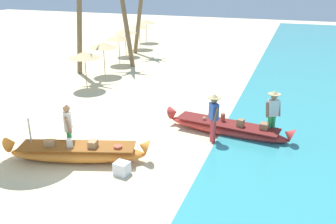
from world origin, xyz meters
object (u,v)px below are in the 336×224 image
Objects in this scene: boat_red_midground at (227,128)px; person_tourist_customer at (68,127)px; cooler_box at (122,168)px; person_vendor_assistant at (273,111)px; patio_umbrella_large at (25,99)px; person_vendor_hatted at (214,115)px; boat_orange_foreground at (78,152)px.

boat_red_midground is 2.84× the size of person_tourist_customer.
person_tourist_customer is 4.09× the size of cooler_box.
person_tourist_customer is 2.37m from cooler_box.
person_vendor_assistant is at bearing 29.18° from person_tourist_customer.
person_tourist_customer is 0.69× the size of patio_umbrella_large.
person_vendor_assistant is at bearing 26.91° from person_vendor_hatted.
boat_orange_foreground is at bearing -142.86° from person_vendor_hatted.
patio_umbrella_large is (-7.04, -3.95, 0.91)m from person_vendor_assistant.
person_vendor_assistant is (6.01, 3.36, 0.09)m from person_tourist_customer.
person_tourist_customer is at bearing -149.83° from person_vendor_hatted.
cooler_box is at bearing -9.29° from boat_orange_foreground.
patio_umbrella_large is at bearing -150.71° from person_vendor_assistant.
person_vendor_hatted reaches higher than boat_orange_foreground.
person_vendor_hatted reaches higher than person_tourist_customer.
boat_red_midground is (3.99, 3.56, -0.04)m from boat_orange_foreground.
cooler_box is at bearing -121.38° from boat_red_midground.
person_vendor_assistant is (1.86, 0.95, 0.02)m from person_vendor_hatted.
patio_umbrella_large is at bearing -173.04° from cooler_box.
boat_red_midground reaches higher than cooler_box.
person_tourist_customer is 0.93× the size of person_vendor_assistant.
person_vendor_hatted is 1.05× the size of person_tourist_customer.
cooler_box is (1.65, -0.27, -0.10)m from boat_orange_foreground.
patio_umbrella_large is (-5.17, -3.00, 0.93)m from person_vendor_hatted.
cooler_box is at bearing -0.52° from patio_umbrella_large.
cooler_box is at bearing -15.98° from person_tourist_customer.
person_tourist_customer reaches higher than boat_orange_foreground.
boat_orange_foreground is 2.49× the size of person_vendor_assistant.
patio_umbrella_large is at bearing -171.03° from boat_orange_foreground.
person_vendor_assistant reaches higher than cooler_box.
person_vendor_hatted is at bearing 30.12° from patio_umbrella_large.
patio_umbrella_large is at bearing -149.88° from person_vendor_hatted.
patio_umbrella_large reaches higher than person_vendor_hatted.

